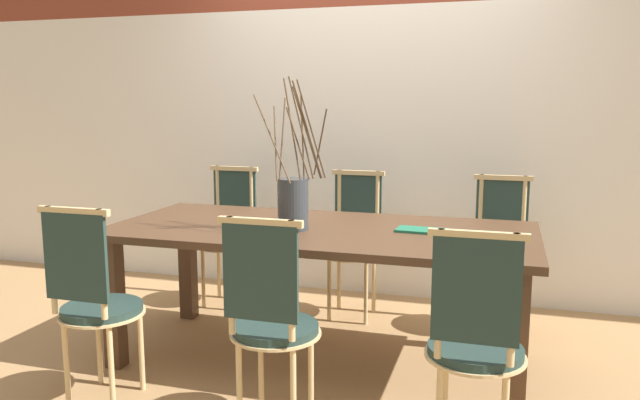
% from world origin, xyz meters
% --- Properties ---
extents(ground_plane, '(16.00, 16.00, 0.00)m').
position_xyz_m(ground_plane, '(0.00, 0.00, 0.00)').
color(ground_plane, '#A87F51').
extents(wall_rear, '(12.00, 0.06, 3.20)m').
position_xyz_m(wall_rear, '(0.00, 1.30, 1.60)').
color(wall_rear, white).
rests_on(wall_rear, ground_plane).
extents(dining_table, '(2.26, 1.02, 0.75)m').
position_xyz_m(dining_table, '(0.00, 0.00, 0.65)').
color(dining_table, '#4C3321').
rests_on(dining_table, ground_plane).
extents(chair_near_leftend, '(0.40, 0.40, 0.96)m').
position_xyz_m(chair_near_leftend, '(-0.86, -0.78, 0.51)').
color(chair_near_leftend, '#233833').
rests_on(chair_near_leftend, ground_plane).
extents(chair_near_left, '(0.40, 0.40, 0.96)m').
position_xyz_m(chair_near_left, '(0.02, -0.78, 0.51)').
color(chair_near_left, '#233833').
rests_on(chair_near_left, ground_plane).
extents(chair_near_center, '(0.40, 0.40, 0.96)m').
position_xyz_m(chair_near_center, '(0.86, -0.78, 0.51)').
color(chair_near_center, '#233833').
rests_on(chair_near_center, ground_plane).
extents(chair_far_leftend, '(0.40, 0.40, 0.96)m').
position_xyz_m(chair_far_leftend, '(-0.90, 0.78, 0.51)').
color(chair_far_leftend, '#233833').
rests_on(chair_far_leftend, ground_plane).
extents(chair_far_left, '(0.40, 0.40, 0.96)m').
position_xyz_m(chair_far_left, '(0.00, 0.78, 0.51)').
color(chair_far_left, '#233833').
rests_on(chair_far_left, ground_plane).
extents(chair_far_center, '(0.40, 0.40, 0.96)m').
position_xyz_m(chair_far_center, '(0.93, 0.78, 0.51)').
color(chair_far_center, '#233833').
rests_on(chair_far_center, ground_plane).
extents(vase_centerpiece, '(0.40, 0.40, 0.79)m').
position_xyz_m(vase_centerpiece, '(-0.12, -0.09, 0.90)').
color(vase_centerpiece, '#33383D').
rests_on(vase_centerpiece, dining_table).
extents(book_stack, '(0.27, 0.16, 0.01)m').
position_xyz_m(book_stack, '(0.54, 0.05, 0.75)').
color(book_stack, '#1E6B4C').
rests_on(book_stack, dining_table).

